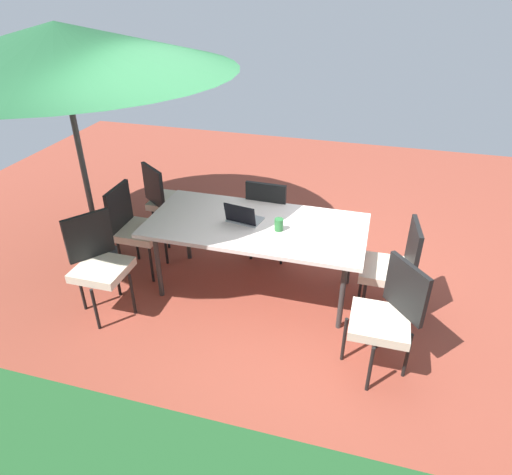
% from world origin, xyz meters
% --- Properties ---
extents(ground_plane, '(10.00, 10.00, 0.02)m').
position_xyz_m(ground_plane, '(0.00, 0.00, -0.01)').
color(ground_plane, brown).
extents(dining_table, '(2.11, 1.03, 0.78)m').
position_xyz_m(dining_table, '(0.00, 0.00, 0.73)').
color(dining_table, silver).
rests_on(dining_table, ground_plane).
extents(patio_umbrella, '(3.30, 3.30, 2.50)m').
position_xyz_m(patio_umbrella, '(1.89, -0.08, 2.29)').
color(patio_umbrella, '#4C4C4C').
rests_on(patio_umbrella, ground_plane).
extents(chair_southeast, '(0.58, 0.58, 0.98)m').
position_xyz_m(chair_southeast, '(1.30, -0.71, 0.55)').
color(chair_southeast, beige).
rests_on(chair_southeast, ground_plane).
extents(chair_northwest, '(0.58, 0.58, 0.98)m').
position_xyz_m(chair_northwest, '(-1.28, 0.75, 0.55)').
color(chair_northwest, beige).
rests_on(chair_northwest, ground_plane).
extents(chair_south, '(0.46, 0.47, 0.98)m').
position_xyz_m(chair_south, '(0.03, -0.65, 0.55)').
color(chair_south, beige).
rests_on(chair_south, ground_plane).
extents(chair_west, '(0.48, 0.47, 0.98)m').
position_xyz_m(chair_west, '(-1.32, 0.02, 0.55)').
color(chair_west, beige).
rests_on(chair_west, ground_plane).
extents(chair_east, '(0.46, 0.46, 0.98)m').
position_xyz_m(chair_east, '(1.34, -0.00, 0.55)').
color(chair_east, beige).
rests_on(chair_east, ground_plane).
extents(chair_northeast, '(0.58, 0.58, 0.98)m').
position_xyz_m(chair_northeast, '(1.33, 0.70, 0.55)').
color(chair_northeast, beige).
rests_on(chair_northeast, ground_plane).
extents(laptop, '(0.36, 0.30, 0.21)m').
position_xyz_m(laptop, '(0.13, 0.00, 0.83)').
color(laptop, gray).
rests_on(laptop, dining_table).
extents(cup, '(0.08, 0.08, 0.12)m').
position_xyz_m(cup, '(-0.24, 0.06, 0.84)').
color(cup, '#286B33').
rests_on(cup, dining_table).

